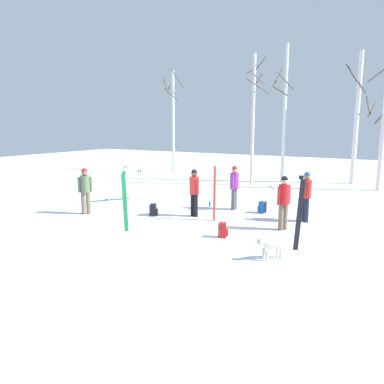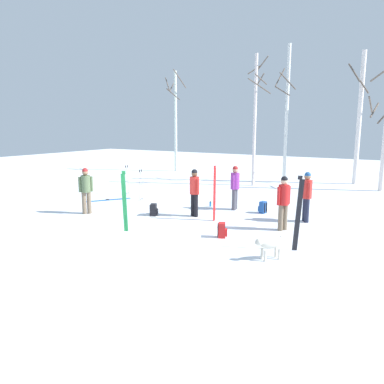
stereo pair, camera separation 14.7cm
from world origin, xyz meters
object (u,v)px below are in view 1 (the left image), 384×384
backpack_2 (223,230)px  water_bottle_0 (210,204)px  ski_pair_lying_0 (107,200)px  birch_tree_4 (383,129)px  person_0 (234,185)px  person_3 (284,199)px  ski_pair_planted_2 (299,214)px  ski_pair_planted_1 (125,202)px  birch_tree_2 (284,113)px  backpack_0 (262,207)px  ski_pair_planted_0 (214,194)px  ski_poles_0 (140,184)px  person_1 (85,188)px  person_2 (306,193)px  ski_poles_1 (126,179)px  dog (271,244)px  person_4 (194,190)px  birch_tree_3 (357,117)px  backpack_1 (153,210)px  birch_tree_0 (173,119)px  birch_tree_1 (253,118)px

backpack_2 → water_bottle_0: backpack_2 is taller
ski_pair_lying_0 → birch_tree_4: (10.05, 8.78, 3.08)m
person_0 → person_3: bearing=-36.8°
backpack_2 → ski_pair_planted_2: bearing=-0.6°
ski_pair_planted_1 → birch_tree_2: size_ratio=0.25×
person_3 → birch_tree_2: birch_tree_2 is taller
backpack_0 → ski_pair_planted_0: bearing=-118.4°
person_0 → ski_poles_0: person_0 is taller
person_1 → person_2: bearing=22.4°
ski_pair_planted_1 → ski_poles_1: 6.27m
ski_poles_1 → dog: bearing=-29.1°
ski_poles_1 → birch_tree_4: 12.79m
backpack_2 → person_4: bearing=138.2°
person_4 → birch_tree_2: (0.24, 9.76, 2.95)m
person_4 → water_bottle_0: size_ratio=8.27×
ski_pair_planted_1 → birch_tree_3: (4.75, 13.85, 2.74)m
backpack_2 → backpack_1: bearing=161.7°
ski_pair_lying_0 → birch_tree_0: birch_tree_0 is taller
person_1 → ski_pair_planted_0: 4.80m
ski_poles_0 → backpack_1: size_ratio=3.10×
person_0 → backpack_2: bearing=-71.0°
ski_pair_lying_0 → birch_tree_1: size_ratio=0.25×
dog → backpack_2: size_ratio=1.63×
ski_pair_planted_0 → ski_pair_lying_0: bearing=172.4°
person_0 → ski_pair_planted_0: (0.11, -1.91, -0.03)m
backpack_0 → birch_tree_0: 13.97m
person_4 → birch_tree_0: (-8.02, 10.90, 2.70)m
backpack_0 → birch_tree_0: birch_tree_0 is taller
ski_pair_planted_1 → dog: bearing=-1.0°
person_1 → backpack_0: person_1 is taller
person_2 → birch_tree_0: size_ratio=0.25×
person_1 → ski_pair_lying_0: (-1.10, 2.29, -0.97)m
ski_poles_1 → person_0: bearing=-2.8°
person_3 → backpack_2: bearing=-127.6°
ski_pair_lying_0 → ski_poles_0: bearing=27.3°
ski_poles_1 → birch_tree_3: bearing=45.9°
person_2 → person_3: same height
person_1 → birch_tree_1: bearing=73.1°
person_1 → birch_tree_0: birch_tree_0 is taller
person_4 → backpack_1: (-1.31, -0.70, -0.77)m
birch_tree_0 → birch_tree_4: 13.44m
person_0 → birch_tree_1: (-1.59, 5.93, 2.66)m
person_4 → backpack_1: 1.67m
backpack_0 → birch_tree_4: bearing=66.1°
person_3 → ski_poles_1: (-8.20, 2.15, -0.23)m
birch_tree_4 → person_2: bearing=-101.7°
ski_pair_planted_0 → birch_tree_4: size_ratio=0.30×
backpack_2 → birch_tree_3: bearing=81.7°
birch_tree_4 → person_1: bearing=-129.0°
ski_poles_0 → backpack_2: 6.27m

